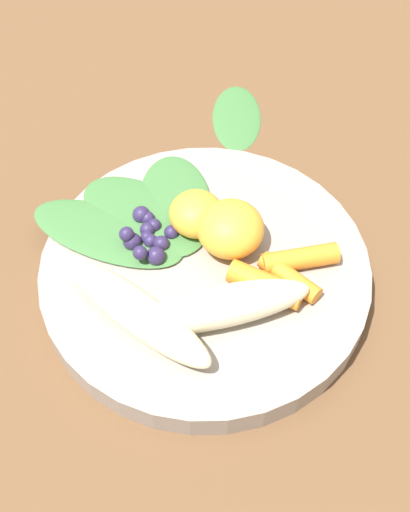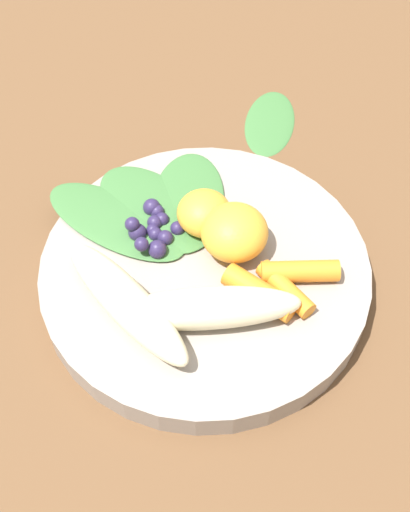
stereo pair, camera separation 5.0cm
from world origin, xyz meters
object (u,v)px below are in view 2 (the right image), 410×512
(bowl, at_px, (205,273))
(banana_peeled_right, at_px, (126,302))
(banana_peeled_left, at_px, (208,308))
(kale_leaf_stray, at_px, (270,121))
(orange_segment_near, at_px, (204,213))

(bowl, bearing_deg, banana_peeled_right, -26.00)
(banana_peeled_right, bearing_deg, banana_peeled_left, 43.61)
(banana_peeled_left, xyz_separation_m, banana_peeled_right, (0.02, -0.06, 0.00))
(bowl, xyz_separation_m, kale_leaf_stray, (-0.20, -0.02, -0.01))
(banana_peeled_left, relative_size, kale_leaf_stray, 1.40)
(bowl, relative_size, banana_peeled_right, 1.93)
(kale_leaf_stray, bearing_deg, banana_peeled_left, 176.38)
(kale_leaf_stray, bearing_deg, bowl, 172.10)
(orange_segment_near, distance_m, kale_leaf_stray, 0.17)
(orange_segment_near, bearing_deg, bowl, 26.28)
(bowl, xyz_separation_m, orange_segment_near, (-0.03, -0.02, 0.03))
(banana_peeled_left, bearing_deg, banana_peeled_right, 170.78)
(orange_segment_near, bearing_deg, banana_peeled_right, -8.61)
(banana_peeled_right, bearing_deg, orange_segment_near, 104.89)
(banana_peeled_left, distance_m, orange_segment_near, 0.09)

